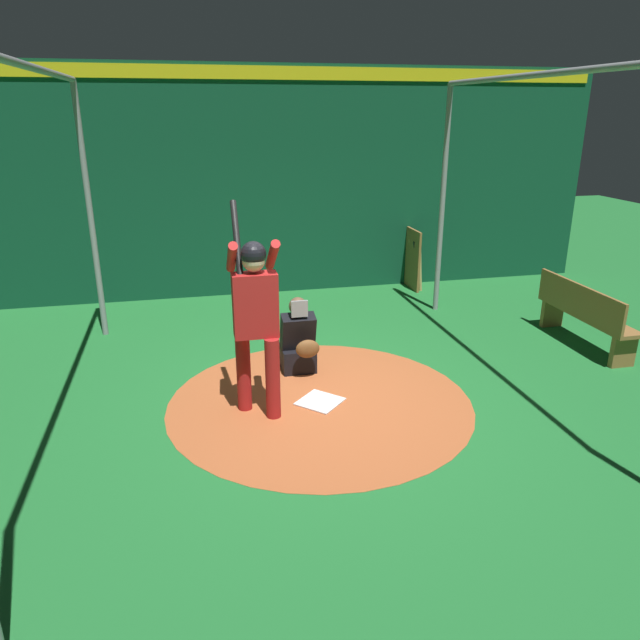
% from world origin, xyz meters
% --- Properties ---
extents(ground_plane, '(27.72, 27.72, 0.00)m').
position_xyz_m(ground_plane, '(0.00, 0.00, 0.00)').
color(ground_plane, '#1E6B2D').
extents(dirt_circle, '(3.29, 3.29, 0.01)m').
position_xyz_m(dirt_circle, '(0.00, 0.00, 0.00)').
color(dirt_circle, '#AD562D').
rests_on(dirt_circle, ground).
extents(home_plate, '(0.59, 0.59, 0.01)m').
position_xyz_m(home_plate, '(0.00, 0.00, 0.01)').
color(home_plate, white).
rests_on(home_plate, dirt_circle).
extents(batter, '(0.68, 0.49, 2.16)m').
position_xyz_m(batter, '(0.07, -0.67, 1.12)').
color(batter, maroon).
rests_on(batter, ground).
extents(catcher, '(0.58, 0.40, 0.94)m').
position_xyz_m(catcher, '(-0.88, -0.07, 0.36)').
color(catcher, black).
rests_on(catcher, ground).
extents(back_wall, '(0.22, 11.72, 3.69)m').
position_xyz_m(back_wall, '(-4.32, 0.00, 1.86)').
color(back_wall, '#0F472D').
rests_on(back_wall, ground).
extents(cage_frame, '(5.49, 5.08, 3.38)m').
position_xyz_m(cage_frame, '(0.00, 0.00, 2.31)').
color(cage_frame, gray).
rests_on(cage_frame, ground).
extents(bat_rack, '(0.94, 0.20, 1.05)m').
position_xyz_m(bat_rack, '(-4.07, 2.58, 0.49)').
color(bat_rack, olive).
rests_on(bat_rack, ground).
extents(bench, '(1.73, 0.36, 0.85)m').
position_xyz_m(bench, '(-0.85, 3.79, 0.45)').
color(bench, olive).
rests_on(bench, ground).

